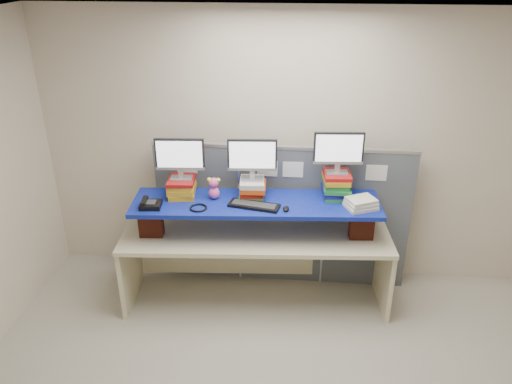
# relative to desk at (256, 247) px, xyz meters

# --- Properties ---
(room) EXTENTS (5.00, 4.00, 2.80)m
(room) POSITION_rel_desk_xyz_m (0.22, -1.38, 0.78)
(room) COLOR beige
(room) RESTS_ON ground
(cubicle_partition) EXTENTS (2.60, 0.06, 1.53)m
(cubicle_partition) POSITION_rel_desk_xyz_m (0.22, 0.40, 0.15)
(cubicle_partition) COLOR #474C53
(cubicle_partition) RESTS_ON ground
(desk) EXTENTS (2.61, 0.95, 0.78)m
(desk) POSITION_rel_desk_xyz_m (0.00, 0.00, 0.00)
(desk) COLOR beige
(desk) RESTS_ON ground
(brick_pier_left) EXTENTS (0.23, 0.14, 0.30)m
(brick_pier_left) POSITION_rel_desk_xyz_m (-0.98, -0.13, 0.31)
(brick_pier_left) COLOR maroon
(brick_pier_left) RESTS_ON desk
(brick_pier_right) EXTENTS (0.23, 0.14, 0.30)m
(brick_pier_right) POSITION_rel_desk_xyz_m (0.99, 0.03, 0.31)
(brick_pier_right) COLOR maroon
(brick_pier_right) RESTS_ON desk
(blue_board) EXTENTS (2.33, 0.75, 0.04)m
(blue_board) POSITION_rel_desk_xyz_m (0.00, 0.00, 0.48)
(blue_board) COLOR #0F0A88
(blue_board) RESTS_ON brick_pier_left
(book_stack_left) EXTENTS (0.27, 0.31, 0.17)m
(book_stack_left) POSITION_rel_desk_xyz_m (-0.71, 0.06, 0.59)
(book_stack_left) COLOR #B88619
(book_stack_left) RESTS_ON blue_board
(book_stack_center) EXTENTS (0.26, 0.31, 0.17)m
(book_stack_center) POSITION_rel_desk_xyz_m (-0.05, 0.11, 0.58)
(book_stack_center) COLOR #1F7532
(book_stack_center) RESTS_ON blue_board
(book_stack_right) EXTENTS (0.27, 0.32, 0.25)m
(book_stack_right) POSITION_rel_desk_xyz_m (0.74, 0.18, 0.62)
(book_stack_right) COLOR #1F7532
(book_stack_right) RESTS_ON blue_board
(monitor_left) EXTENTS (0.46, 0.14, 0.40)m
(monitor_left) POSITION_rel_desk_xyz_m (-0.71, 0.06, 0.90)
(monitor_left) COLOR #9F9FA4
(monitor_left) RESTS_ON book_stack_left
(monitor_center) EXTENTS (0.46, 0.14, 0.40)m
(monitor_center) POSITION_rel_desk_xyz_m (-0.05, 0.12, 0.90)
(monitor_center) COLOR #9F9FA4
(monitor_center) RESTS_ON book_stack_center
(monitor_right) EXTENTS (0.46, 0.14, 0.40)m
(monitor_right) POSITION_rel_desk_xyz_m (0.73, 0.18, 0.97)
(monitor_right) COLOR #9F9FA4
(monitor_right) RESTS_ON book_stack_right
(keyboard) EXTENTS (0.48, 0.24, 0.03)m
(keyboard) POSITION_rel_desk_xyz_m (-0.01, -0.10, 0.51)
(keyboard) COLOR black
(keyboard) RESTS_ON blue_board
(mouse) EXTENTS (0.06, 0.10, 0.03)m
(mouse) POSITION_rel_desk_xyz_m (0.28, -0.14, 0.51)
(mouse) COLOR black
(mouse) RESTS_ON blue_board
(desk_phone) EXTENTS (0.20, 0.19, 0.08)m
(desk_phone) POSITION_rel_desk_xyz_m (-0.95, -0.21, 0.53)
(desk_phone) COLOR black
(desk_phone) RESTS_ON blue_board
(headset) EXTENTS (0.18, 0.18, 0.02)m
(headset) POSITION_rel_desk_xyz_m (-0.50, -0.19, 0.51)
(headset) COLOR black
(headset) RESTS_ON blue_board
(plush_toy) EXTENTS (0.12, 0.09, 0.21)m
(plush_toy) POSITION_rel_desk_xyz_m (-0.40, 0.03, 0.61)
(plush_toy) COLOR #DC539F
(plush_toy) RESTS_ON blue_board
(binder_stack) EXTENTS (0.33, 0.30, 0.09)m
(binder_stack) POSITION_rel_desk_xyz_m (0.96, -0.03, 0.54)
(binder_stack) COLOR beige
(binder_stack) RESTS_ON blue_board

